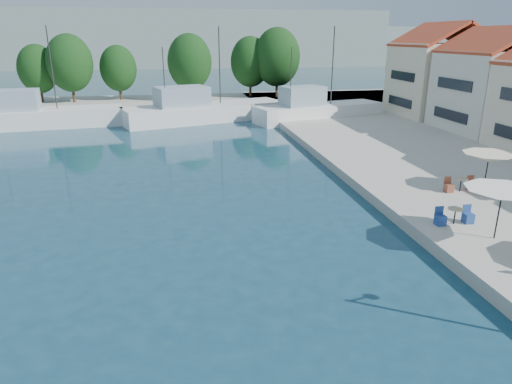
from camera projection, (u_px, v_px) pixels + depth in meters
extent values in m
cube|color=#B1A89F|center=(146.00, 104.00, 60.11)|extent=(90.00, 16.00, 0.60)
cube|color=gray|center=(86.00, 39.00, 140.54)|extent=(180.00, 40.00, 16.00)
cube|color=gray|center=(290.00, 44.00, 171.52)|extent=(140.00, 40.00, 12.00)
cube|color=silver|center=(494.00, 91.00, 40.95)|extent=(8.00, 8.50, 7.00)
pyramid|color=#C34D2B|center=(504.00, 29.00, 39.23)|extent=(8.40, 8.80, 1.80)
cube|color=beige|center=(439.00, 80.00, 49.25)|extent=(8.60, 8.50, 7.50)
pyramid|color=#C34D2B|center=(446.00, 25.00, 47.45)|extent=(9.00, 8.80, 1.80)
cube|color=white|center=(42.00, 120.00, 46.46)|extent=(16.38, 6.09, 2.20)
cube|color=#899CAA|center=(12.00, 100.00, 45.11)|extent=(5.15, 3.76, 2.00)
cylinder|color=#2D2D2D|center=(52.00, 68.00, 45.26)|extent=(0.12, 0.12, 8.00)
cube|color=silver|center=(206.00, 114.00, 49.86)|extent=(18.27, 9.73, 2.20)
cube|color=#899CAA|center=(182.00, 96.00, 48.01)|extent=(6.13, 4.98, 2.00)
cylinder|color=#2D2D2D|center=(220.00, 66.00, 48.98)|extent=(0.12, 0.12, 8.00)
cylinder|color=#2D2D2D|center=(164.00, 78.00, 46.58)|extent=(0.10, 0.10, 6.00)
cube|color=white|center=(319.00, 114.00, 49.80)|extent=(14.91, 7.22, 2.20)
cube|color=#899CAA|center=(302.00, 96.00, 48.26)|extent=(4.91, 3.87, 2.00)
cylinder|color=#2D2D2D|center=(333.00, 66.00, 48.71)|extent=(0.12, 0.12, 8.00)
cylinder|color=#2D2D2D|center=(291.00, 77.00, 47.05)|extent=(0.10, 0.10, 6.00)
cylinder|color=#3F2B19|center=(41.00, 89.00, 59.45)|extent=(0.36, 0.36, 3.25)
ellipsoid|color=black|center=(38.00, 69.00, 58.61)|extent=(4.94, 4.94, 6.17)
cylinder|color=#3F2B19|center=(73.00, 87.00, 59.18)|extent=(0.36, 0.36, 3.81)
ellipsoid|color=black|center=(70.00, 63.00, 58.19)|extent=(5.79, 5.79, 7.24)
cylinder|color=#3F2B19|center=(120.00, 88.00, 61.80)|extent=(0.36, 0.36, 3.18)
ellipsoid|color=black|center=(118.00, 68.00, 60.98)|extent=(4.83, 4.83, 6.04)
cylinder|color=#3F2B19|center=(191.00, 86.00, 61.32)|extent=(0.36, 0.36, 3.84)
ellipsoid|color=black|center=(190.00, 62.00, 60.33)|extent=(5.83, 5.83, 7.29)
cylinder|color=#3F2B19|center=(250.00, 83.00, 65.26)|extent=(0.36, 0.36, 3.68)
ellipsoid|color=black|center=(250.00, 62.00, 64.31)|extent=(5.59, 5.59, 6.98)
cylinder|color=#3F2B19|center=(277.00, 82.00, 64.38)|extent=(0.36, 0.36, 4.20)
ellipsoid|color=black|center=(277.00, 57.00, 63.29)|extent=(6.38, 6.38, 7.97)
cylinder|color=black|center=(498.00, 214.00, 19.15)|extent=(0.06, 0.06, 2.22)
cone|color=white|center=(502.00, 195.00, 18.87)|extent=(3.10, 3.10, 0.50)
cylinder|color=black|center=(486.00, 172.00, 25.40)|extent=(0.06, 0.06, 2.10)
cone|color=beige|center=(489.00, 158.00, 25.14)|extent=(2.86, 2.86, 0.50)
cylinder|color=black|center=(455.00, 216.00, 20.90)|extent=(0.06, 0.06, 0.74)
cylinder|color=tan|center=(456.00, 209.00, 20.78)|extent=(0.70, 0.70, 0.04)
cube|color=navy|center=(468.00, 218.00, 21.06)|extent=(0.42, 0.42, 0.46)
cube|color=navy|center=(440.00, 220.00, 20.83)|extent=(0.42, 0.42, 0.46)
cylinder|color=black|center=(461.00, 185.00, 25.31)|extent=(0.06, 0.06, 0.74)
cylinder|color=tan|center=(461.00, 179.00, 25.19)|extent=(0.70, 0.70, 0.04)
cube|color=brown|center=(472.00, 187.00, 25.47)|extent=(0.42, 0.42, 0.46)
cube|color=brown|center=(449.00, 188.00, 25.24)|extent=(0.42, 0.42, 0.46)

